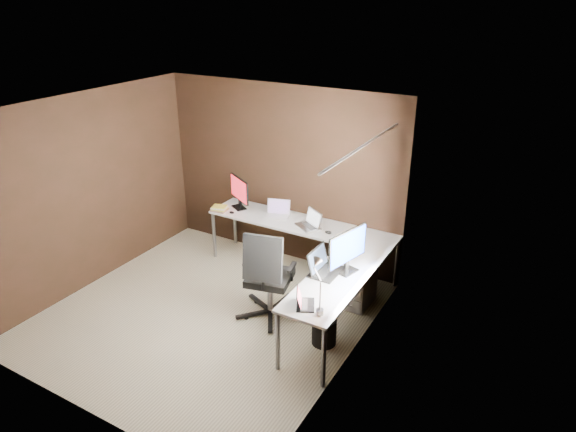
# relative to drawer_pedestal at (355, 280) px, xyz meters

# --- Properties ---
(room) EXTENTS (3.60, 3.60, 2.50)m
(room) POSITION_rel_drawer_pedestal_xyz_m (-1.09, -1.08, 0.98)
(room) COLOR beige
(room) RESTS_ON ground
(desk) EXTENTS (2.65, 2.25, 0.73)m
(desk) POSITION_rel_drawer_pedestal_xyz_m (-0.59, -0.11, 0.38)
(desk) COLOR white
(desk) RESTS_ON ground
(drawer_pedestal) EXTENTS (0.42, 0.50, 0.60)m
(drawer_pedestal) POSITION_rel_drawer_pedestal_xyz_m (0.00, 0.00, 0.00)
(drawer_pedestal) COLOR white
(drawer_pedestal) RESTS_ON ground
(monitor_left) EXTENTS (0.46, 0.29, 0.46)m
(monitor_left) POSITION_rel_drawer_pedestal_xyz_m (-1.97, 0.38, 0.69)
(monitor_left) COLOR black
(monitor_left) RESTS_ON desk
(monitor_right) EXTENTS (0.21, 0.60, 0.50)m
(monitor_right) POSITION_rel_drawer_pedestal_xyz_m (0.10, -0.54, 0.71)
(monitor_right) COLOR black
(monitor_right) RESTS_ON desk
(laptop_white) EXTENTS (0.38, 0.32, 0.22)m
(laptop_white) POSITION_rel_drawer_pedestal_xyz_m (-1.35, 0.41, 0.48)
(laptop_white) COLOR white
(laptop_white) RESTS_ON desk
(laptop_silver) EXTENTS (0.41, 0.37, 0.22)m
(laptop_silver) POSITION_rel_drawer_pedestal_xyz_m (-0.80, 0.31, 0.48)
(laptop_silver) COLOR silver
(laptop_silver) RESTS_ON desk
(laptop_black_big) EXTENTS (0.30, 0.42, 0.27)m
(laptop_black_big) POSITION_rel_drawer_pedestal_xyz_m (-0.12, -0.67, 0.49)
(laptop_black_big) COLOR black
(laptop_black_big) RESTS_ON desk
(laptop_black_small) EXTENTS (0.27, 0.30, 0.17)m
(laptop_black_small) POSITION_rel_drawer_pedestal_xyz_m (-0.00, -1.37, 0.47)
(laptop_black_small) COLOR black
(laptop_black_small) RESTS_ON desk
(book_stack) EXTENTS (0.25, 0.21, 0.07)m
(book_stack) POSITION_rel_drawer_pedestal_xyz_m (-2.16, 0.15, 0.46)
(book_stack) COLOR #8E654C
(book_stack) RESTS_ON desk
(mouse_left) EXTENTS (0.08, 0.06, 0.03)m
(mouse_left) POSITION_rel_drawer_pedestal_xyz_m (-1.95, 0.15, 0.45)
(mouse_left) COLOR black
(mouse_left) RESTS_ON desk
(mouse_corner) EXTENTS (0.11, 0.09, 0.04)m
(mouse_corner) POSITION_rel_drawer_pedestal_xyz_m (-0.49, 0.24, 0.45)
(mouse_corner) COLOR black
(mouse_corner) RESTS_ON desk
(desk_lamp) EXTENTS (0.19, 0.21, 0.56)m
(desk_lamp) POSITION_rel_drawer_pedestal_xyz_m (0.15, -1.36, 0.78)
(desk_lamp) COLOR slate
(desk_lamp) RESTS_ON desk
(office_chair) EXTENTS (0.65, 0.67, 1.16)m
(office_chair) POSITION_rel_drawer_pedestal_xyz_m (-0.76, -0.80, 0.04)
(office_chair) COLOR black
(office_chair) RESTS_ON ground
(wastebasket) EXTENTS (0.28, 0.28, 0.32)m
(wastebasket) POSITION_rel_drawer_pedestal_xyz_m (0.04, -0.94, -0.14)
(wastebasket) COLOR black
(wastebasket) RESTS_ON ground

